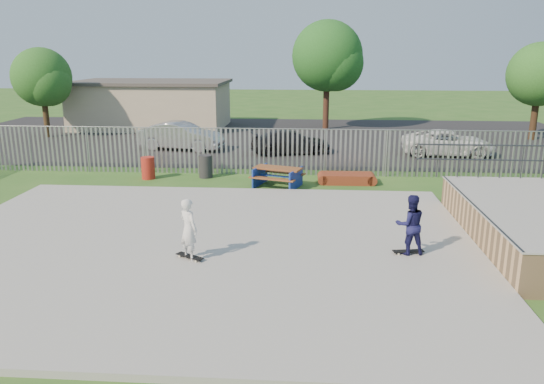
# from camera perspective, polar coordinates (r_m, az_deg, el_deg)

# --- Properties ---
(ground) EXTENTS (120.00, 120.00, 0.00)m
(ground) POSITION_cam_1_polar(r_m,az_deg,el_deg) (14.61, -7.87, -6.07)
(ground) COLOR #2E5E20
(ground) RESTS_ON ground
(concrete_slab) EXTENTS (15.00, 12.00, 0.15)m
(concrete_slab) POSITION_cam_1_polar(r_m,az_deg,el_deg) (14.59, -7.88, -5.79)
(concrete_slab) COLOR #A2A29D
(concrete_slab) RESTS_ON ground
(fence) EXTENTS (26.04, 16.02, 2.00)m
(fence) POSITION_cam_1_polar(r_m,az_deg,el_deg) (18.51, -2.06, 1.82)
(fence) COLOR gray
(fence) RESTS_ON ground
(picnic_table) EXTENTS (2.22, 2.02, 0.78)m
(picnic_table) POSITION_cam_1_polar(r_m,az_deg,el_deg) (20.86, 0.61, 1.64)
(picnic_table) COLOR brown
(picnic_table) RESTS_ON ground
(funbox) EXTENTS (1.97, 1.01, 0.39)m
(funbox) POSITION_cam_1_polar(r_m,az_deg,el_deg) (21.69, 8.03, 1.47)
(funbox) COLOR maroon
(funbox) RESTS_ON ground
(trash_bin_red) EXTENTS (0.55, 0.55, 0.92)m
(trash_bin_red) POSITION_cam_1_polar(r_m,az_deg,el_deg) (22.75, -13.19, 2.54)
(trash_bin_red) COLOR #A52419
(trash_bin_red) RESTS_ON ground
(trash_bin_grey) EXTENTS (0.57, 0.57, 0.95)m
(trash_bin_grey) POSITION_cam_1_polar(r_m,az_deg,el_deg) (22.55, -7.15, 2.75)
(trash_bin_grey) COLOR #27272A
(trash_bin_grey) RESTS_ON ground
(parking_lot) EXTENTS (40.00, 18.00, 0.02)m
(parking_lot) POSITION_cam_1_polar(r_m,az_deg,el_deg) (32.88, -1.10, 5.90)
(parking_lot) COLOR black
(parking_lot) RESTS_ON ground
(car_silver) EXTENTS (4.71, 2.31, 1.48)m
(car_silver) POSITION_cam_1_polar(r_m,az_deg,el_deg) (29.02, -9.76, 5.96)
(car_silver) COLOR #BDBCC2
(car_silver) RESTS_ON parking_lot
(car_dark) EXTENTS (4.43, 2.68, 1.20)m
(car_dark) POSITION_cam_1_polar(r_m,az_deg,el_deg) (27.54, 2.04, 5.39)
(car_dark) COLOR black
(car_dark) RESTS_ON parking_lot
(car_white) EXTENTS (4.69, 2.36, 1.27)m
(car_white) POSITION_cam_1_polar(r_m,az_deg,el_deg) (28.54, 18.41, 5.05)
(car_white) COLOR white
(car_white) RESTS_ON parking_lot
(building) EXTENTS (10.40, 6.40, 3.20)m
(building) POSITION_cam_1_polar(r_m,az_deg,el_deg) (38.11, -12.78, 9.22)
(building) COLOR #C0B093
(building) RESTS_ON ground
(tree_left) EXTENTS (3.50, 3.50, 5.41)m
(tree_left) POSITION_cam_1_polar(r_m,az_deg,el_deg) (35.47, -23.53, 11.25)
(tree_left) COLOR #44321B
(tree_left) RESTS_ON ground
(tree_mid) EXTENTS (4.65, 4.65, 7.18)m
(tree_mid) POSITION_cam_1_polar(r_m,az_deg,el_deg) (36.19, 5.97, 14.33)
(tree_mid) COLOR #45281B
(tree_mid) RESTS_ON ground
(tree_right) EXTENTS (3.70, 3.70, 5.71)m
(tree_right) POSITION_cam_1_polar(r_m,az_deg,el_deg) (35.32, 26.83, 11.21)
(tree_right) COLOR #3D2918
(tree_right) RESTS_ON ground
(skateboard_a) EXTENTS (0.82, 0.32, 0.08)m
(skateboard_a) POSITION_cam_1_polar(r_m,az_deg,el_deg) (14.19, 14.45, -6.26)
(skateboard_a) COLOR black
(skateboard_a) RESTS_ON concrete_slab
(skateboard_b) EXTENTS (0.79, 0.58, 0.08)m
(skateboard_b) POSITION_cam_1_polar(r_m,az_deg,el_deg) (13.58, -8.83, -6.93)
(skateboard_b) COLOR black
(skateboard_b) RESTS_ON concrete_slab
(skater_navy) EXTENTS (0.85, 0.70, 1.57)m
(skater_navy) POSITION_cam_1_polar(r_m,az_deg,el_deg) (13.94, 14.64, -3.40)
(skater_navy) COLOR #161645
(skater_navy) RESTS_ON concrete_slab
(skater_white) EXTENTS (0.68, 0.66, 1.57)m
(skater_white) POSITION_cam_1_polar(r_m,az_deg,el_deg) (13.32, -8.96, -3.96)
(skater_white) COLOR white
(skater_white) RESTS_ON concrete_slab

